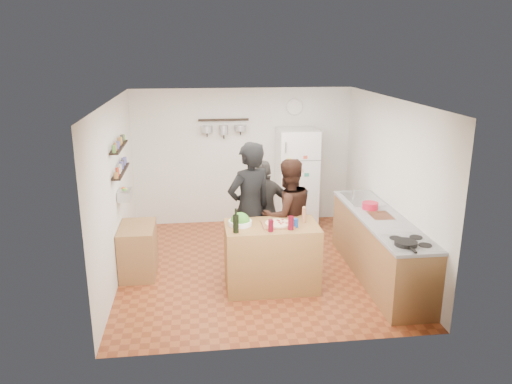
{
  "coord_description": "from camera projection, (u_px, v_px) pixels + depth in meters",
  "views": [
    {
      "loc": [
        -0.86,
        -6.88,
        3.21
      ],
      "look_at": [
        0.0,
        0.1,
        1.15
      ],
      "focal_mm": 35.0,
      "sensor_mm": 36.0,
      "label": 1
    }
  ],
  "objects": [
    {
      "name": "room_shell",
      "position": [
        254.0,
        180.0,
        7.58
      ],
      "size": [
        4.2,
        4.2,
        4.2
      ],
      "color": "brown",
      "rests_on": "ground"
    },
    {
      "name": "pizza_board",
      "position": [
        278.0,
        225.0,
        6.66
      ],
      "size": [
        0.42,
        0.34,
        0.02
      ],
      "primitive_type": "cube",
      "color": "brown",
      "rests_on": "prep_island"
    },
    {
      "name": "prep_island",
      "position": [
        271.0,
        256.0,
        6.81
      ],
      "size": [
        1.25,
        0.72,
        0.91
      ],
      "primitive_type": "cube",
      "color": "brown",
      "rests_on": "floor"
    },
    {
      "name": "counter_run",
      "position": [
        380.0,
        248.0,
        7.11
      ],
      "size": [
        0.63,
        2.63,
        0.9
      ],
      "primitive_type": "cube",
      "color": "#9E7042",
      "rests_on": "floor"
    },
    {
      "name": "wine_glass_near",
      "position": [
        271.0,
        226.0,
        6.42
      ],
      "size": [
        0.07,
        0.07,
        0.16
      ],
      "primitive_type": "cylinder",
      "color": "#4F0615",
      "rests_on": "prep_island"
    },
    {
      "name": "stove_top",
      "position": [
        410.0,
        243.0,
        6.07
      ],
      "size": [
        0.6,
        0.62,
        0.02
      ],
      "primitive_type": "cube",
      "color": "white",
      "rests_on": "counter_run"
    },
    {
      "name": "cutting_board",
      "position": [
        381.0,
        216.0,
        7.03
      ],
      "size": [
        0.3,
        0.4,
        0.02
      ],
      "primitive_type": "cube",
      "color": "#9A5738",
      "rests_on": "counter_run"
    },
    {
      "name": "produce_basket",
      "position": [
        125.0,
        195.0,
        7.21
      ],
      "size": [
        0.18,
        0.35,
        0.14
      ],
      "primitive_type": "cube",
      "color": "silver",
      "rests_on": "left_wall"
    },
    {
      "name": "person_center",
      "position": [
        287.0,
        216.0,
        7.24
      ],
      "size": [
        0.97,
        0.85,
        1.69
      ],
      "primitive_type": "imported",
      "rotation": [
        0.0,
        0.0,
        3.43
      ],
      "color": "black",
      "rests_on": "floor"
    },
    {
      "name": "pizza",
      "position": [
        278.0,
        223.0,
        6.66
      ],
      "size": [
        0.34,
        0.34,
        0.02
      ],
      "primitive_type": "cylinder",
      "color": "beige",
      "rests_on": "pizza_board"
    },
    {
      "name": "side_table",
      "position": [
        138.0,
        250.0,
        7.24
      ],
      "size": [
        0.5,
        0.8,
        0.73
      ],
      "primitive_type": "cube",
      "color": "#A67C46",
      "rests_on": "floor"
    },
    {
      "name": "salt_canister",
      "position": [
        296.0,
        223.0,
        6.58
      ],
      "size": [
        0.07,
        0.07,
        0.12
      ],
      "primitive_type": "cylinder",
      "color": "navy",
      "rests_on": "prep_island"
    },
    {
      "name": "pot_rack",
      "position": [
        224.0,
        120.0,
        8.88
      ],
      "size": [
        0.9,
        0.04,
        0.04
      ],
      "primitive_type": "cube",
      "color": "black",
      "rests_on": "back_wall"
    },
    {
      "name": "person_back",
      "position": [
        264.0,
        210.0,
        7.68
      ],
      "size": [
        0.98,
        0.58,
        1.57
      ],
      "primitive_type": "imported",
      "rotation": [
        0.0,
        0.0,
        3.37
      ],
      "color": "#2E2B29",
      "rests_on": "floor"
    },
    {
      "name": "wine_glass_far",
      "position": [
        291.0,
        223.0,
        6.49
      ],
      "size": [
        0.07,
        0.07,
        0.18
      ],
      "primitive_type": "cylinder",
      "color": "#560715",
      "rests_on": "prep_island"
    },
    {
      "name": "spice_shelf_upper",
      "position": [
        119.0,
        147.0,
        7.01
      ],
      "size": [
        0.12,
        1.0,
        0.02
      ],
      "primitive_type": "cube",
      "color": "black",
      "rests_on": "left_wall"
    },
    {
      "name": "sink",
      "position": [
        362.0,
        199.0,
        7.79
      ],
      "size": [
        0.5,
        0.8,
        0.03
      ],
      "primitive_type": "cube",
      "color": "silver",
      "rests_on": "counter_run"
    },
    {
      "name": "wall_clock",
      "position": [
        295.0,
        107.0,
        9.05
      ],
      "size": [
        0.3,
        0.03,
        0.3
      ],
      "primitive_type": "cylinder",
      "rotation": [
        1.57,
        0.0,
        0.0
      ],
      "color": "silver",
      "rests_on": "back_wall"
    },
    {
      "name": "fridge",
      "position": [
        297.0,
        178.0,
        9.09
      ],
      "size": [
        0.7,
        0.68,
        1.8
      ],
      "primitive_type": "cube",
      "color": "white",
      "rests_on": "floor"
    },
    {
      "name": "salad_bowl",
      "position": [
        240.0,
        223.0,
        6.67
      ],
      "size": [
        0.31,
        0.31,
        0.06
      ],
      "primitive_type": "cylinder",
      "color": "white",
      "rests_on": "prep_island"
    },
    {
      "name": "person_left",
      "position": [
        250.0,
        209.0,
        7.12
      ],
      "size": [
        0.85,
        0.74,
        1.95
      ],
      "primitive_type": "imported",
      "rotation": [
        0.0,
        0.0,
        3.62
      ],
      "color": "black",
      "rests_on": "floor"
    },
    {
      "name": "wine_bottle",
      "position": [
        236.0,
        224.0,
        6.38
      ],
      "size": [
        0.08,
        0.08,
        0.23
      ],
      "primitive_type": "cylinder",
      "color": "black",
      "rests_on": "prep_island"
    },
    {
      "name": "red_bowl",
      "position": [
        370.0,
        206.0,
        7.3
      ],
      "size": [
        0.23,
        0.23,
        0.1
      ],
      "primitive_type": "cylinder",
      "color": "#BA152F",
      "rests_on": "counter_run"
    },
    {
      "name": "pepper_mill",
      "position": [
        304.0,
        216.0,
        6.75
      ],
      "size": [
        0.06,
        0.06,
        0.18
      ],
      "primitive_type": "cylinder",
      "color": "#A86B46",
      "rests_on": "prep_island"
    },
    {
      "name": "skillet",
      "position": [
        406.0,
        243.0,
        5.96
      ],
      "size": [
        0.27,
        0.27,
        0.05
      ],
      "primitive_type": "cylinder",
      "color": "black",
      "rests_on": "stove_top"
    },
    {
      "name": "spice_shelf_lower",
      "position": [
        121.0,
        171.0,
        7.1
      ],
      "size": [
        0.12,
        1.0,
        0.02
      ],
      "primitive_type": "cube",
      "color": "black",
      "rests_on": "left_wall"
    }
  ]
}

